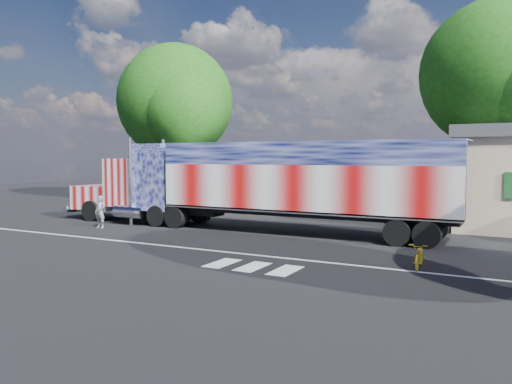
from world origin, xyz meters
The scene contains 8 objects.
ground centered at (0.00, 0.00, 0.00)m, with size 100.00×100.00×0.00m, color black.
lane_markings centered at (1.71, -3.77, 0.01)m, with size 30.00×2.67×0.01m.
semi_truck centered at (0.08, 2.65, 2.42)m, with size 22.07×3.49×4.71m.
coach_bus centered at (-4.23, 10.63, 1.93)m, with size 12.81×2.98×3.73m.
woman centered at (-7.36, -0.38, 0.84)m, with size 0.61×0.40×1.67m, color slate.
bicycle centered at (8.97, -2.43, 0.43)m, with size 0.57×1.63×0.86m, color gold.
tree_nw_a centered at (-13.82, 14.87, 8.27)m, with size 10.12×9.64×13.14m.
tree_ne_a centered at (10.48, 15.17, 8.74)m, with size 9.63×9.17×13.38m.
Camera 1 is at (11.79, -19.30, 3.66)m, focal length 35.00 mm.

